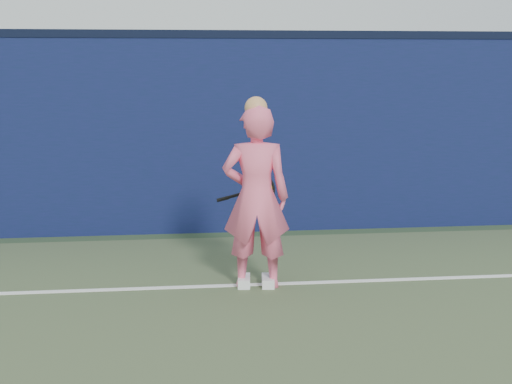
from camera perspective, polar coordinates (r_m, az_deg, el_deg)
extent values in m
cube|color=#0C1838|center=(9.36, -3.67, 4.48)|extent=(24.00, 0.40, 2.50)
cube|color=black|center=(9.31, -3.76, 12.46)|extent=(24.00, 0.42, 0.10)
imported|color=#FF6387|center=(6.95, 0.00, -0.45)|extent=(0.70, 0.50, 1.80)
sphere|color=tan|center=(6.84, 0.00, 6.74)|extent=(0.22, 0.22, 0.22)
cube|color=white|center=(7.16, 0.97, -7.16)|extent=(0.15, 0.29, 0.10)
cube|color=white|center=(7.16, -0.97, -7.17)|extent=(0.15, 0.29, 0.10)
torus|color=black|center=(7.36, 0.29, 0.18)|extent=(0.33, 0.08, 0.33)
torus|color=gold|center=(7.36, 0.29, 0.18)|extent=(0.27, 0.06, 0.27)
cylinder|color=beige|center=(7.36, 0.29, 0.18)|extent=(0.27, 0.05, 0.27)
cylinder|color=black|center=(7.41, -1.61, -0.26)|extent=(0.30, 0.06, 0.11)
cylinder|color=black|center=(7.45, -2.66, -0.56)|extent=(0.14, 0.05, 0.07)
cube|color=white|center=(7.15, -2.53, -7.50)|extent=(11.00, 0.08, 0.01)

